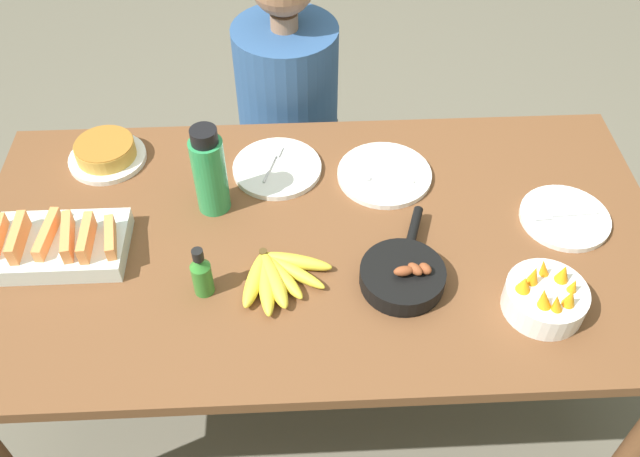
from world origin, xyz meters
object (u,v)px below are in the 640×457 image
at_px(water_bottle, 210,172).
at_px(person_figure, 289,141).
at_px(empty_plate_near_front, 565,218).
at_px(hot_sauce_bottle, 202,274).
at_px(empty_plate_far_right, 384,175).
at_px(banana_bunch, 276,275).
at_px(frittata_plate_center, 106,153).
at_px(fruit_bowl_mango, 545,297).
at_px(melon_tray, 59,244).
at_px(empty_plate_far_left, 277,168).
at_px(skillet, 403,275).

xyz_separation_m(water_bottle, person_figure, (0.20, 0.56, -0.37)).
distance_m(empty_plate_near_front, hot_sauce_bottle, 0.94).
bearing_deg(empty_plate_near_front, empty_plate_far_right, 157.55).
xyz_separation_m(banana_bunch, frittata_plate_center, (-0.48, 0.46, 0.01)).
bearing_deg(empty_plate_far_right, fruit_bowl_mango, -55.82).
bearing_deg(melon_tray, hot_sauce_bottle, -20.18).
distance_m(empty_plate_near_front, empty_plate_far_left, 0.78).
distance_m(frittata_plate_center, hot_sauce_bottle, 0.57).
distance_m(skillet, water_bottle, 0.55).
xyz_separation_m(melon_tray, empty_plate_far_left, (0.54, 0.28, -0.03)).
xyz_separation_m(banana_bunch, hot_sauce_bottle, (-0.17, -0.02, 0.04)).
xyz_separation_m(frittata_plate_center, water_bottle, (0.31, -0.20, 0.09)).
xyz_separation_m(water_bottle, hot_sauce_bottle, (-0.01, -0.28, -0.06)).
bearing_deg(empty_plate_far_left, hot_sauce_bottle, -112.68).
bearing_deg(frittata_plate_center, empty_plate_far_left, -7.67).
relative_size(empty_plate_near_front, empty_plate_far_left, 0.94).
relative_size(banana_bunch, empty_plate_far_left, 0.93).
height_order(empty_plate_far_left, hot_sauce_bottle, hot_sauce_bottle).
distance_m(melon_tray, empty_plate_far_left, 0.61).
height_order(frittata_plate_center, empty_plate_near_front, frittata_plate_center).
bearing_deg(water_bottle, banana_bunch, -58.18).
relative_size(skillet, empty_plate_near_front, 1.37).
bearing_deg(banana_bunch, person_figure, 87.43).
distance_m(skillet, frittata_plate_center, 0.92).
bearing_deg(skillet, water_bottle, 76.72).
relative_size(frittata_plate_center, empty_plate_far_right, 0.83).
bearing_deg(banana_bunch, empty_plate_far_right, 49.50).
height_order(frittata_plate_center, person_figure, person_figure).
distance_m(skillet, empty_plate_near_front, 0.49).
relative_size(melon_tray, empty_plate_near_front, 1.41).
bearing_deg(person_figure, empty_plate_near_front, -42.37).
height_order(banana_bunch, skillet, skillet).
xyz_separation_m(empty_plate_near_front, empty_plate_far_right, (-0.45, 0.19, -0.00)).
relative_size(hot_sauce_bottle, person_figure, 0.12).
xyz_separation_m(empty_plate_far_left, person_figure, (0.03, 0.43, -0.26)).
bearing_deg(fruit_bowl_mango, frittata_plate_center, 152.45).
distance_m(fruit_bowl_mango, hot_sauce_bottle, 0.79).
distance_m(empty_plate_far_right, fruit_bowl_mango, 0.56).
relative_size(fruit_bowl_mango, water_bottle, 0.73).
distance_m(melon_tray, person_figure, 0.95).
height_order(empty_plate_far_right, fruit_bowl_mango, fruit_bowl_mango).
bearing_deg(hot_sauce_bottle, skillet, 0.15).
bearing_deg(empty_plate_far_right, frittata_plate_center, 172.24).
bearing_deg(skillet, hot_sauce_bottle, 108.19).
bearing_deg(hot_sauce_bottle, person_figure, 76.21).
distance_m(skillet, empty_plate_far_left, 0.51).
bearing_deg(skillet, empty_plate_far_left, 53.72).
height_order(empty_plate_near_front, fruit_bowl_mango, fruit_bowl_mango).
distance_m(fruit_bowl_mango, water_bottle, 0.87).
bearing_deg(banana_bunch, skillet, -4.01).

